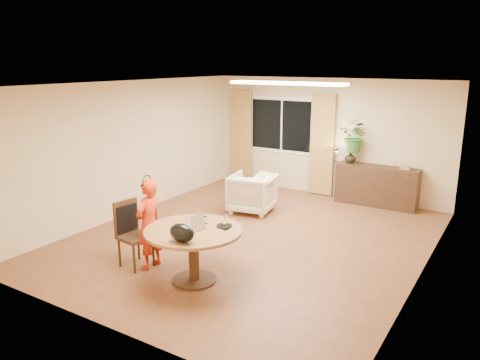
# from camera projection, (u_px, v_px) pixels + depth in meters

# --- Properties ---
(floor) EXTENTS (6.50, 6.50, 0.00)m
(floor) POSITION_uv_depth(u_px,v_px,m) (252.00, 238.00, 8.03)
(floor) COLOR brown
(floor) RESTS_ON ground
(ceiling) EXTENTS (6.50, 6.50, 0.00)m
(ceiling) POSITION_uv_depth(u_px,v_px,m) (253.00, 84.00, 7.38)
(ceiling) COLOR white
(ceiling) RESTS_ON wall_back
(wall_back) EXTENTS (5.50, 0.00, 5.50)m
(wall_back) POSITION_uv_depth(u_px,v_px,m) (326.00, 138.00, 10.38)
(wall_back) COLOR #D2B188
(wall_back) RESTS_ON floor
(wall_left) EXTENTS (0.00, 6.50, 6.50)m
(wall_left) POSITION_uv_depth(u_px,v_px,m) (131.00, 148.00, 9.10)
(wall_left) COLOR #D2B188
(wall_left) RESTS_ON floor
(wall_right) EXTENTS (0.00, 6.50, 6.50)m
(wall_right) POSITION_uv_depth(u_px,v_px,m) (429.00, 188.00, 6.30)
(wall_right) COLOR #D2B188
(wall_right) RESTS_ON floor
(window) EXTENTS (1.70, 0.03, 1.30)m
(window) POSITION_uv_depth(u_px,v_px,m) (282.00, 125.00, 10.87)
(window) COLOR white
(window) RESTS_ON wall_back
(curtain_left) EXTENTS (0.55, 0.08, 2.25)m
(curtain_left) POSITION_uv_depth(u_px,v_px,m) (242.00, 137.00, 11.44)
(curtain_left) COLOR olive
(curtain_left) RESTS_ON wall_back
(curtain_right) EXTENTS (0.55, 0.08, 2.25)m
(curtain_right) POSITION_uv_depth(u_px,v_px,m) (322.00, 145.00, 10.36)
(curtain_right) COLOR olive
(curtain_right) RESTS_ON wall_back
(ceiling_panel) EXTENTS (2.20, 0.35, 0.05)m
(ceiling_panel) POSITION_uv_depth(u_px,v_px,m) (287.00, 83.00, 8.38)
(ceiling_panel) COLOR white
(ceiling_panel) RESTS_ON ceiling
(dining_table) EXTENTS (1.33, 1.33, 0.76)m
(dining_table) POSITION_uv_depth(u_px,v_px,m) (193.00, 241.00, 6.34)
(dining_table) COLOR brown
(dining_table) RESTS_ON floor
(dining_chair) EXTENTS (0.53, 0.49, 0.98)m
(dining_chair) POSITION_uv_depth(u_px,v_px,m) (135.00, 235.00, 6.83)
(dining_chair) COLOR black
(dining_chair) RESTS_ON floor
(child) EXTENTS (0.50, 0.34, 1.34)m
(child) POSITION_uv_depth(u_px,v_px,m) (149.00, 224.00, 6.76)
(child) COLOR red
(child) RESTS_ON floor
(laptop) EXTENTS (0.38, 0.29, 0.23)m
(laptop) POSITION_uv_depth(u_px,v_px,m) (190.00, 220.00, 6.34)
(laptop) COLOR #B7B7BC
(laptop) RESTS_ON dining_table
(tumbler) EXTENTS (0.08, 0.08, 0.10)m
(tumbler) POSITION_uv_depth(u_px,v_px,m) (205.00, 220.00, 6.52)
(tumbler) COLOR white
(tumbler) RESTS_ON dining_table
(wine_glass) EXTENTS (0.08, 0.08, 0.22)m
(wine_glass) POSITION_uv_depth(u_px,v_px,m) (225.00, 222.00, 6.25)
(wine_glass) COLOR white
(wine_glass) RESTS_ON dining_table
(pot_lid) EXTENTS (0.24, 0.24, 0.04)m
(pot_lid) POSITION_uv_depth(u_px,v_px,m) (224.00, 225.00, 6.40)
(pot_lid) COLOR white
(pot_lid) RESTS_ON dining_table
(handbag) EXTENTS (0.39, 0.28, 0.24)m
(handbag) POSITION_uv_depth(u_px,v_px,m) (182.00, 233.00, 5.84)
(handbag) COLOR black
(handbag) RESTS_ON dining_table
(armchair) EXTENTS (0.96, 0.98, 0.77)m
(armchair) POSITION_uv_depth(u_px,v_px,m) (252.00, 193.00, 9.37)
(armchair) COLOR beige
(armchair) RESTS_ON floor
(throw) EXTENTS (0.50, 0.59, 0.03)m
(throw) POSITION_uv_depth(u_px,v_px,m) (263.00, 175.00, 9.12)
(throw) COLOR beige
(throw) RESTS_ON armchair
(sideboard) EXTENTS (1.68, 0.41, 0.84)m
(sideboard) POSITION_uv_depth(u_px,v_px,m) (376.00, 186.00, 9.76)
(sideboard) COLOR black
(sideboard) RESTS_ON floor
(vase) EXTENTS (0.26, 0.26, 0.25)m
(vase) POSITION_uv_depth(u_px,v_px,m) (350.00, 157.00, 9.93)
(vase) COLOR black
(vase) RESTS_ON sideboard
(bouquet) EXTENTS (0.65, 0.58, 0.66)m
(bouquet) POSITION_uv_depth(u_px,v_px,m) (355.00, 136.00, 9.78)
(bouquet) COLOR #2E6E29
(bouquet) RESTS_ON vase
(book_stack) EXTENTS (0.21, 0.16, 0.08)m
(book_stack) POSITION_uv_depth(u_px,v_px,m) (405.00, 167.00, 9.37)
(book_stack) COLOR #94724B
(book_stack) RESTS_ON sideboard
(desk_lamp) EXTENTS (0.15, 0.15, 0.32)m
(desk_lamp) POSITION_uv_depth(u_px,v_px,m) (336.00, 155.00, 10.03)
(desk_lamp) COLOR black
(desk_lamp) RESTS_ON sideboard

